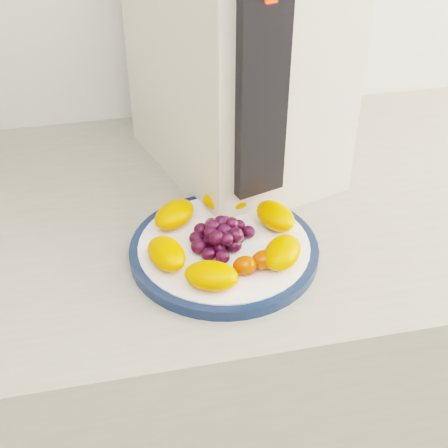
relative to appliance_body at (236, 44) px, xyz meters
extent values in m
cube|color=gray|center=(-0.12, -0.11, -0.64)|extent=(3.50, 0.60, 0.90)
cube|color=brown|center=(-0.12, -0.11, -0.67)|extent=(3.48, 0.58, 0.84)
cylinder|color=#10203E|center=(-0.07, -0.23, -0.19)|extent=(0.25, 0.25, 0.01)
cylinder|color=white|center=(-0.07, -0.23, -0.19)|extent=(0.22, 0.22, 0.02)
cube|color=beige|center=(0.00, 0.00, 0.00)|extent=(0.30, 0.36, 0.39)
cube|color=black|center=(-0.01, -0.17, 0.01)|extent=(0.07, 0.04, 0.29)
ellipsoid|color=#FF6C00|center=(0.01, -0.20, -0.16)|extent=(0.06, 0.08, 0.03)
ellipsoid|color=#FF6C00|center=(-0.05, -0.15, -0.16)|extent=(0.07, 0.06, 0.03)
ellipsoid|color=#FF6C00|center=(-0.12, -0.17, -0.16)|extent=(0.08, 0.08, 0.03)
ellipsoid|color=#FF6C00|center=(-0.14, -0.25, -0.16)|extent=(0.06, 0.07, 0.03)
ellipsoid|color=#FF6C00|center=(-0.10, -0.30, -0.16)|extent=(0.08, 0.06, 0.03)
ellipsoid|color=#FF6C00|center=(0.00, -0.28, -0.16)|extent=(0.07, 0.08, 0.03)
ellipsoid|color=black|center=(-0.07, -0.23, -0.17)|extent=(0.02, 0.02, 0.02)
ellipsoid|color=black|center=(-0.05, -0.23, -0.17)|extent=(0.02, 0.02, 0.02)
ellipsoid|color=black|center=(-0.06, -0.21, -0.17)|extent=(0.02, 0.02, 0.02)
ellipsoid|color=black|center=(-0.08, -0.21, -0.17)|extent=(0.02, 0.02, 0.02)
ellipsoid|color=black|center=(-0.08, -0.23, -0.17)|extent=(0.02, 0.02, 0.02)
ellipsoid|color=black|center=(-0.08, -0.25, -0.17)|extent=(0.02, 0.02, 0.02)
ellipsoid|color=black|center=(-0.06, -0.25, -0.17)|extent=(0.02, 0.02, 0.02)
ellipsoid|color=black|center=(-0.03, -0.22, -0.17)|extent=(0.02, 0.02, 0.02)
ellipsoid|color=black|center=(-0.04, -0.20, -0.17)|extent=(0.02, 0.02, 0.02)
ellipsoid|color=black|center=(-0.06, -0.20, -0.17)|extent=(0.02, 0.02, 0.02)
ellipsoid|color=black|center=(-0.08, -0.20, -0.17)|extent=(0.02, 0.02, 0.02)
ellipsoid|color=black|center=(-0.09, -0.20, -0.17)|extent=(0.02, 0.02, 0.02)
ellipsoid|color=black|center=(-0.10, -0.22, -0.17)|extent=(0.02, 0.02, 0.02)
ellipsoid|color=black|center=(-0.10, -0.24, -0.17)|extent=(0.02, 0.02, 0.02)
ellipsoid|color=black|center=(-0.09, -0.26, -0.17)|extent=(0.02, 0.02, 0.02)
ellipsoid|color=black|center=(-0.08, -0.26, -0.17)|extent=(0.02, 0.02, 0.02)
ellipsoid|color=black|center=(-0.07, -0.23, -0.16)|extent=(0.02, 0.02, 0.02)
ellipsoid|color=black|center=(-0.05, -0.22, -0.16)|extent=(0.02, 0.02, 0.02)
ellipsoid|color=black|center=(-0.07, -0.21, -0.16)|extent=(0.02, 0.02, 0.02)
ellipsoid|color=black|center=(-0.08, -0.22, -0.16)|extent=(0.02, 0.02, 0.02)
ellipsoid|color=black|center=(-0.08, -0.23, -0.16)|extent=(0.02, 0.02, 0.02)
ellipsoid|color=black|center=(-0.08, -0.24, -0.16)|extent=(0.02, 0.02, 0.02)
ellipsoid|color=black|center=(-0.07, -0.25, -0.16)|extent=(0.02, 0.02, 0.02)
ellipsoid|color=black|center=(-0.05, -0.24, -0.16)|extent=(0.02, 0.02, 0.02)
ellipsoid|color=red|center=(-0.05, -0.29, -0.17)|extent=(0.03, 0.03, 0.02)
ellipsoid|color=red|center=(-0.03, -0.28, -0.17)|extent=(0.03, 0.03, 0.02)
camera|label=1|loc=(-0.20, -0.85, 0.32)|focal=50.00mm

